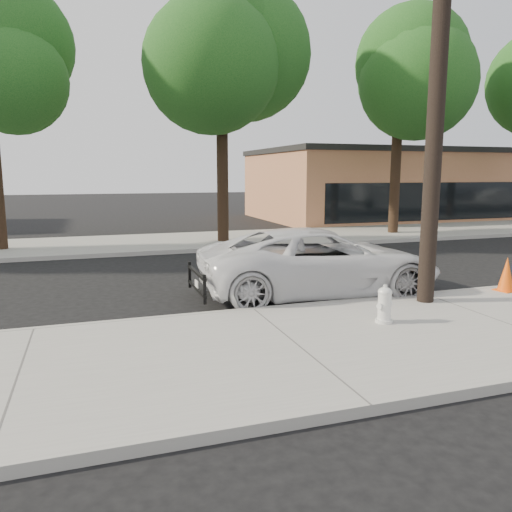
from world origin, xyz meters
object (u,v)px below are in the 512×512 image
fire_hydrant (384,305)px  traffic_cone (506,275)px  utility_pole (438,74)px  police_cruiser (319,262)px

fire_hydrant → traffic_cone: bearing=-4.4°
fire_hydrant → traffic_cone: size_ratio=0.83×
utility_pole → police_cruiser: bearing=131.1°
utility_pole → traffic_cone: 4.78m
utility_pole → fire_hydrant: size_ratio=13.91×
traffic_cone → police_cruiser: bearing=157.6°
utility_pole → police_cruiser: utility_pole is taller
fire_hydrant → utility_pole: bearing=10.3°
utility_pole → police_cruiser: size_ratio=1.62×
police_cruiser → traffic_cone: bearing=-108.8°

